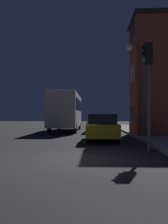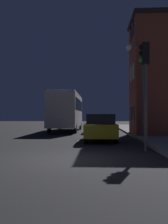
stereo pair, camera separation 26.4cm
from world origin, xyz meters
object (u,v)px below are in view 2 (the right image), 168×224
object	(u,v)px
traffic_light	(145,73)
car_mid_lane	(98,124)
streetlamp	(138,74)
car_near_lane	(100,127)
bus	(67,109)
bare_tree	(155,107)

from	to	relation	value
traffic_light	car_mid_lane	distance (m)	11.99
streetlamp	car_near_lane	xyz separation A→B (m)	(-2.47, -1.86, -3.38)
car_mid_lane	streetlamp	bearing A→B (deg)	-65.22
bus	streetlamp	bearing A→B (deg)	-52.96
traffic_light	streetlamp	bearing A→B (deg)	83.46
streetlamp	car_mid_lane	bearing A→B (deg)	114.78
car_near_lane	streetlamp	bearing A→B (deg)	37.05
traffic_light	car_mid_lane	size ratio (longest dim) A/B	0.96
car_mid_lane	bus	bearing A→B (deg)	149.64
streetlamp	traffic_light	xyz separation A→B (m)	(-0.68, -5.94, -0.96)
streetlamp	traffic_light	size ratio (longest dim) A/B	1.33
bare_tree	streetlamp	bearing A→B (deg)	-131.57
traffic_light	car_mid_lane	bearing A→B (deg)	99.43
bare_tree	bus	xyz separation A→B (m)	(-7.05, 5.69, 0.02)
bare_tree	car_mid_lane	bearing A→B (deg)	135.98
bus	bare_tree	bearing A→B (deg)	-38.89
bare_tree	car_near_lane	world-z (taller)	bare_tree
streetlamp	car_mid_lane	xyz separation A→B (m)	(-2.60, 5.64, -3.41)
bus	car_mid_lane	bearing A→B (deg)	-30.36
traffic_light	bare_tree	bearing A→B (deg)	74.09
car_near_lane	car_mid_lane	xyz separation A→B (m)	(-0.14, 7.50, -0.03)
bare_tree	car_mid_lane	size ratio (longest dim) A/B	0.88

